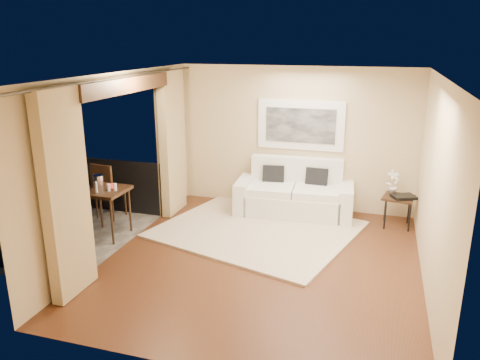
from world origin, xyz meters
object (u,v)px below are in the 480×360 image
at_px(orchid, 393,182).
at_px(balcony_chair_far, 106,187).
at_px(bistro_table, 104,194).
at_px(ice_bucket, 98,181).
at_px(side_table, 398,200).
at_px(balcony_chair_near, 51,216).
at_px(sofa, 294,195).

relative_size(orchid, balcony_chair_far, 0.41).
height_order(orchid, bistro_table, orchid).
bearing_deg(ice_bucket, side_table, 20.13).
relative_size(bistro_table, balcony_chair_far, 0.78).
height_order(orchid, ice_bucket, ice_bucket).
distance_m(balcony_chair_far, ice_bucket, 0.73).
height_order(side_table, balcony_chair_far, balcony_chair_far).
bearing_deg(side_table, balcony_chair_near, -155.05).
distance_m(bistro_table, balcony_chair_near, 0.87).
bearing_deg(bistro_table, ice_bucket, 151.17).
height_order(side_table, ice_bucket, ice_bucket).
bearing_deg(ice_bucket, bistro_table, -28.83).
height_order(side_table, orchid, orchid).
relative_size(orchid, balcony_chair_near, 0.49).
bearing_deg(ice_bucket, orchid, 21.89).
bearing_deg(side_table, sofa, 176.99).
height_order(side_table, bistro_table, bistro_table).
height_order(balcony_chair_near, ice_bucket, ice_bucket).
bearing_deg(sofa, balcony_chair_near, -147.01).
xyz_separation_m(orchid, balcony_chair_far, (-4.94, -1.28, -0.15)).
height_order(side_table, balcony_chair_near, balcony_chair_near).
xyz_separation_m(sofa, orchid, (1.73, 0.03, 0.40)).
distance_m(sofa, balcony_chair_far, 3.46).
distance_m(sofa, ice_bucket, 3.53).
relative_size(side_table, ice_bucket, 2.93).
relative_size(balcony_chair_far, ice_bucket, 5.21).
relative_size(sofa, balcony_chair_near, 2.45).
bearing_deg(orchid, balcony_chair_near, -153.46).
xyz_separation_m(orchid, bistro_table, (-4.53, -1.96, -0.02)).
xyz_separation_m(sofa, bistro_table, (-2.80, -1.93, 0.37)).
distance_m(balcony_chair_near, ice_bucket, 0.91).
bearing_deg(side_table, bistro_table, -158.40).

